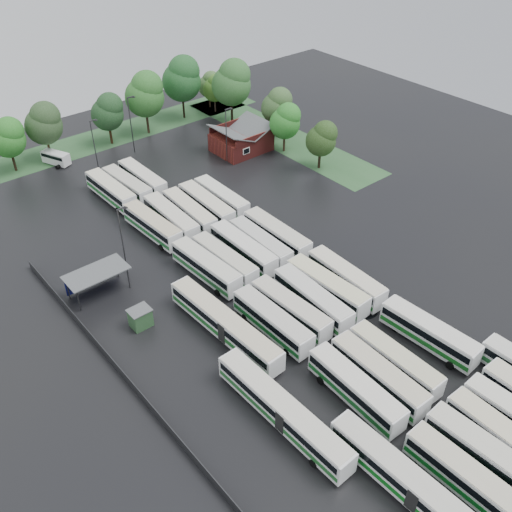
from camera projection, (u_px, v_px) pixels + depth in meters
ground at (305, 321)px, 72.00m from camera, size 160.00×160.00×0.00m
brick_building at (241, 141)px, 109.50m from camera, size 10.07×8.60×5.39m
wash_shed at (95, 274)px, 74.92m from camera, size 8.20×4.20×3.58m
utility_hut at (140, 318)px, 70.64m from camera, size 2.70×2.20×2.62m
grass_strip_north at (85, 144)px, 112.86m from camera, size 80.00×10.00×0.01m
grass_strip_east at (280, 136)px, 115.77m from camera, size 10.00×50.00×0.01m
west_fence at (116, 366)px, 65.16m from camera, size 0.10×50.00×1.20m
bus_r0c0 at (466, 477)px, 52.62m from camera, size 2.77×12.08×3.35m
bus_r0c1 at (487, 456)px, 54.35m from camera, size 3.12×12.51×3.46m
bus_r0c2 at (504, 439)px, 55.93m from camera, size 2.90×12.17×3.37m
bus_r1c0 at (356, 388)px, 60.93m from camera, size 3.18×12.46×3.44m
bus_r1c1 at (378, 375)px, 62.43m from camera, size 3.09×12.46×3.44m
bus_r1c2 at (395, 361)px, 64.24m from camera, size 2.73×11.92×3.31m
bus_r1c4 at (429, 333)px, 67.67m from camera, size 3.27×12.53×3.46m
bus_r2c0 at (273, 321)px, 69.33m from camera, size 2.67×12.21×3.39m
bus_r2c1 at (291, 309)px, 71.14m from camera, size 3.02×12.13×3.35m
bus_r2c2 at (313, 299)px, 72.54m from camera, size 3.21×12.64×3.49m
bus_r2c3 at (327, 287)px, 74.46m from camera, size 3.10×12.64×3.49m
bus_r2c4 at (346, 278)px, 75.96m from camera, size 3.08×12.51×3.46m
bus_r3c0 at (206, 267)px, 77.95m from camera, size 3.19×12.49×3.45m
bus_r3c1 at (224, 260)px, 79.32m from camera, size 2.85×11.95×3.31m
bus_r3c2 at (243, 249)px, 81.26m from camera, size 2.75×12.46×3.46m
bus_r3c3 at (260, 243)px, 82.53m from camera, size 2.82×11.92×3.30m
bus_r3c4 at (277, 235)px, 84.11m from camera, size 2.76×12.55×3.49m
bus_r4c0 at (153, 225)px, 86.18m from camera, size 3.15×12.33×3.40m
bus_r4c1 at (171, 218)px, 87.67m from camera, size 3.11×12.66×3.50m
bus_r4c2 at (189, 212)px, 89.11m from camera, size 3.23×12.45×3.43m
bus_r4c3 at (207, 205)px, 90.80m from camera, size 3.11×12.58×3.48m
bus_r4c4 at (221, 198)px, 92.72m from camera, size 2.76×12.07×3.35m
bus_r5c0 at (111, 191)px, 94.44m from camera, size 2.89×12.43×3.45m
bus_r5c1 at (127, 185)px, 96.09m from camera, size 3.09×11.96×3.30m
bus_r5c2 at (143, 178)px, 97.86m from camera, size 2.60×12.05×3.35m
artic_bus_west_a at (412, 486)px, 51.88m from camera, size 2.87×18.00×3.33m
artic_bus_west_b at (225, 324)px, 68.83m from camera, size 3.26×18.53×3.42m
artic_bus_west_c at (283, 411)px, 58.61m from camera, size 2.84×18.17×3.36m
minibus at (56, 157)px, 105.32m from camera, size 3.93×5.73×2.35m
tree_north_1 at (8, 137)px, 100.11m from camera, size 6.18×6.18×10.24m
tree_north_2 at (44, 123)px, 103.50m from camera, size 6.74×6.74×11.17m
tree_north_3 at (108, 111)px, 109.11m from camera, size 6.23×6.23×10.31m
tree_north_4 at (145, 94)px, 112.09m from camera, size 7.76×7.76×12.85m
tree_north_5 at (182, 78)px, 118.08m from camera, size 8.09×8.09×13.40m
tree_north_6 at (210, 84)px, 124.93m from camera, size 4.87×4.87×8.07m
tree_east_0 at (322, 138)px, 101.41m from camera, size 5.51×5.48×9.08m
tree_east_1 at (286, 121)px, 106.69m from camera, size 5.81×5.81×9.63m
tree_east_2 at (278, 105)px, 111.91m from camera, size 6.09×6.09×10.09m
tree_east_3 at (232, 82)px, 116.26m from camera, size 8.11×8.11×13.42m
tree_east_4 at (215, 88)px, 122.67m from camera, size 5.06×5.06×8.38m
lamp_post_ne at (227, 132)px, 103.31m from camera, size 1.58×0.31×10.28m
lamp_post_nw at (122, 237)px, 76.50m from camera, size 1.60×0.31×10.38m
lamp_post_back_w at (94, 142)px, 101.03m from camera, size 1.46×0.29×9.51m
lamp_post_back_e at (131, 121)px, 106.25m from camera, size 1.68×0.33×10.92m
puddle_0 at (429, 454)px, 56.72m from camera, size 4.18×4.18×0.01m
puddle_1 at (495, 389)px, 63.22m from camera, size 4.04×4.04×0.01m
puddle_2 at (264, 336)px, 69.97m from camera, size 5.89×5.89×0.01m
puddle_3 at (361, 308)px, 74.08m from camera, size 4.73×4.73×0.01m
puddle_4 at (496, 370)px, 65.54m from camera, size 2.63×2.63×0.01m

